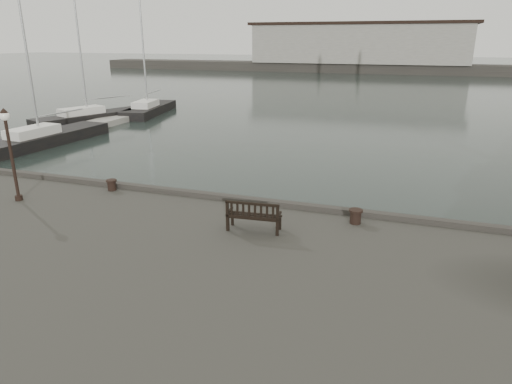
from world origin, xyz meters
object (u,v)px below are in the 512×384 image
yacht_c (46,141)px  yacht_d (150,111)px  lamp_post (9,142)px  bollard_left (112,185)px  yacht_b (94,119)px  bollard_right (355,216)px  bench (254,221)px

yacht_c → yacht_d: bearing=96.3°
lamp_post → bollard_left: bearing=39.9°
yacht_b → yacht_c: 9.26m
bollard_right → lamp_post: 11.94m
yacht_b → yacht_c: bearing=-51.2°
lamp_post → yacht_b: (-13.99, 22.01, -3.42)m
bollard_left → yacht_b: 25.90m
yacht_c → bench: bearing=-29.0°
lamp_post → yacht_c: 17.61m
bench → yacht_c: yacht_c is taller
bench → yacht_d: bearing=121.6°
yacht_b → yacht_c: yacht_b is taller
yacht_c → yacht_d: 14.53m
yacht_b → yacht_d: size_ratio=1.21×
bench → bollard_right: bench is taller
yacht_c → yacht_d: size_ratio=1.15×
bench → bollard_left: bearing=158.5°
bench → yacht_b: size_ratio=0.12×
bench → yacht_d: 34.41m
bench → bollard_left: size_ratio=4.00×
bollard_left → lamp_post: bearing=-140.1°
yacht_b → yacht_d: 6.12m
yacht_b → yacht_c: (2.82, -8.82, -0.00)m
bench → yacht_b: yacht_b is taller
bollard_right → yacht_d: bearing=132.0°
bench → bollard_right: (2.81, 1.57, -0.07)m
lamp_post → yacht_b: bearing=122.4°
yacht_d → bench: bearing=-64.1°
lamp_post → yacht_b: 26.30m
bollard_right → yacht_b: bearing=141.7°
bench → yacht_d: size_ratio=0.14×
yacht_c → lamp_post: bearing=-45.7°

